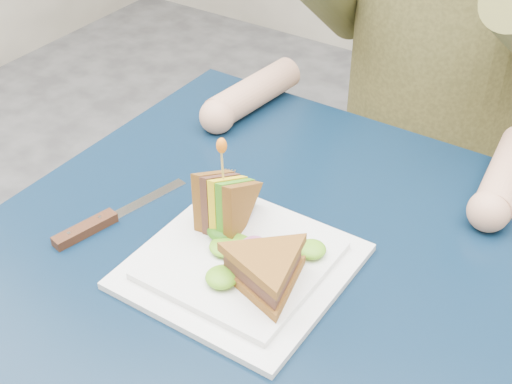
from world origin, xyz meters
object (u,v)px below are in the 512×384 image
Objects in this scene: sandwich_flat at (267,270)px; plate at (241,264)px; sandwich_upright at (224,203)px; chair at (439,137)px; knife at (97,223)px; fork at (214,206)px; table at (269,286)px.

plate is at bearing 155.56° from sandwich_flat.
sandwich_upright is (-0.06, 0.05, 0.05)m from plate.
chair is at bearing 93.79° from sandwich_flat.
sandwich_upright reaches higher than knife.
plate reaches higher than fork.
fork is 0.17m from knife.
knife is at bearing -176.96° from sandwich_flat.
fork is at bearing 48.51° from knife.
fork is at bearing 141.44° from plate.
sandwich_upright is (-0.06, -0.02, 0.13)m from table.
sandwich_flat reaches higher than fork.
sandwich_flat is at bearing -59.38° from table.
sandwich_flat is 1.17× the size of sandwich_upright.
fork is at bearing 140.13° from sandwich_upright.
chair is at bearing 84.93° from sandwich_upright.
chair is 0.84m from knife.
table is 0.15m from sandwich_upright.
plate is (-0.00, -0.75, 0.20)m from chair.
sandwich_upright reaches higher than fork.
chair is 0.75m from sandwich_upright.
chair is 3.58× the size of plate.
chair is 0.78m from plate.
sandwich_flat is (0.05, -0.77, 0.23)m from chair.
fork is at bearing 168.06° from table.
sandwich_upright is 0.19m from knife.
sandwich_flat reaches higher than table.
knife reaches higher than table.
sandwich_flat reaches higher than knife.
table is 0.16m from sandwich_flat.
chair reaches higher than knife.
fork is at bearing -99.43° from chair.
sandwich_upright is at bearing -95.07° from chair.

